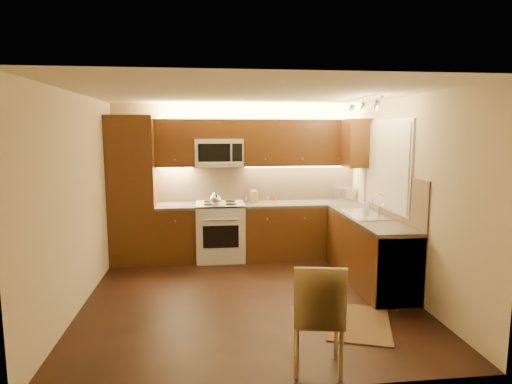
{
  "coord_description": "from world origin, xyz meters",
  "views": [
    {
      "loc": [
        -0.52,
        -5.17,
        2.06
      ],
      "look_at": [
        0.15,
        0.55,
        1.25
      ],
      "focal_mm": 30.39,
      "sensor_mm": 36.0,
      "label": 1
    }
  ],
  "objects": [
    {
      "name": "floor",
      "position": [
        0.0,
        0.0,
        0.0
      ],
      "size": [
        4.0,
        4.0,
        0.01
      ],
      "primitive_type": "cube",
      "color": "black",
      "rests_on": "ground"
    },
    {
      "name": "ceiling",
      "position": [
        0.0,
        0.0,
        2.5
      ],
      "size": [
        4.0,
        4.0,
        0.01
      ],
      "primitive_type": "cube",
      "color": "beige",
      "rests_on": "ground"
    },
    {
      "name": "wall_back",
      "position": [
        0.0,
        2.0,
        1.25
      ],
      "size": [
        4.0,
        0.01,
        2.5
      ],
      "primitive_type": "cube",
      "color": "#C5B290",
      "rests_on": "ground"
    },
    {
      "name": "wall_front",
      "position": [
        0.0,
        -2.0,
        1.25
      ],
      "size": [
        4.0,
        0.01,
        2.5
      ],
      "primitive_type": "cube",
      "color": "#C5B290",
      "rests_on": "ground"
    },
    {
      "name": "wall_left",
      "position": [
        -2.0,
        0.0,
        1.25
      ],
      "size": [
        0.01,
        4.0,
        2.5
      ],
      "primitive_type": "cube",
      "color": "#C5B290",
      "rests_on": "ground"
    },
    {
      "name": "wall_right",
      "position": [
        2.0,
        0.0,
        1.25
      ],
      "size": [
        0.01,
        4.0,
        2.5
      ],
      "primitive_type": "cube",
      "color": "#C5B290",
      "rests_on": "ground"
    },
    {
      "name": "pantry",
      "position": [
        -1.65,
        1.7,
        1.15
      ],
      "size": [
        0.7,
        0.6,
        2.3
      ],
      "primitive_type": "cube",
      "color": "#42200E",
      "rests_on": "floor"
    },
    {
      "name": "base_cab_back_left",
      "position": [
        -0.99,
        1.7,
        0.43
      ],
      "size": [
        0.62,
        0.6,
        0.86
      ],
      "primitive_type": "cube",
      "color": "#42200E",
      "rests_on": "floor"
    },
    {
      "name": "counter_back_left",
      "position": [
        -0.99,
        1.7,
        0.88
      ],
      "size": [
        0.62,
        0.6,
        0.04
      ],
      "primitive_type": "cube",
      "color": "#373532",
      "rests_on": "base_cab_back_left"
    },
    {
      "name": "base_cab_back_right",
      "position": [
        1.04,
        1.7,
        0.43
      ],
      "size": [
        1.92,
        0.6,
        0.86
      ],
      "primitive_type": "cube",
      "color": "#42200E",
      "rests_on": "floor"
    },
    {
      "name": "counter_back_right",
      "position": [
        1.04,
        1.7,
        0.88
      ],
      "size": [
        1.92,
        0.6,
        0.04
      ],
      "primitive_type": "cube",
      "color": "#373532",
      "rests_on": "base_cab_back_right"
    },
    {
      "name": "base_cab_right",
      "position": [
        1.7,
        0.4,
        0.43
      ],
      "size": [
        0.6,
        2.0,
        0.86
      ],
      "primitive_type": "cube",
      "color": "#42200E",
      "rests_on": "floor"
    },
    {
      "name": "counter_right",
      "position": [
        1.7,
        0.4,
        0.88
      ],
      "size": [
        0.6,
        2.0,
        0.04
      ],
      "primitive_type": "cube",
      "color": "#373532",
      "rests_on": "base_cab_right"
    },
    {
      "name": "dishwasher",
      "position": [
        1.7,
        -0.3,
        0.43
      ],
      "size": [
        0.58,
        0.6,
        0.84
      ],
      "primitive_type": "cube",
      "color": "silver",
      "rests_on": "floor"
    },
    {
      "name": "backsplash_back",
      "position": [
        0.35,
        1.99,
        1.2
      ],
      "size": [
        3.3,
        0.02,
        0.6
      ],
      "primitive_type": "cube",
      "color": "tan",
      "rests_on": "wall_back"
    },
    {
      "name": "backsplash_right",
      "position": [
        1.99,
        0.4,
        1.2
      ],
      "size": [
        0.02,
        2.0,
        0.6
      ],
      "primitive_type": "cube",
      "color": "tan",
      "rests_on": "wall_right"
    },
    {
      "name": "upper_cab_back_left",
      "position": [
        -0.99,
        1.82,
        1.88
      ],
      "size": [
        0.62,
        0.35,
        0.75
      ],
      "primitive_type": "cube",
      "color": "#42200E",
      "rests_on": "wall_back"
    },
    {
      "name": "upper_cab_back_right",
      "position": [
        1.04,
        1.82,
        1.88
      ],
      "size": [
        1.92,
        0.35,
        0.75
      ],
      "primitive_type": "cube",
      "color": "#42200E",
      "rests_on": "wall_back"
    },
    {
      "name": "upper_cab_bridge",
      "position": [
        -0.3,
        1.82,
        2.09
      ],
      "size": [
        0.76,
        0.35,
        0.31
      ],
      "primitive_type": "cube",
      "color": "#42200E",
      "rests_on": "wall_back"
    },
    {
      "name": "upper_cab_right_corner",
      "position": [
        1.82,
        1.4,
        1.88
      ],
      "size": [
        0.35,
        0.5,
        0.75
      ],
      "primitive_type": "cube",
      "color": "#42200E",
      "rests_on": "wall_right"
    },
    {
      "name": "stove",
      "position": [
        -0.3,
        1.68,
        0.46
      ],
      "size": [
        0.76,
        0.65,
        0.92
      ],
      "primitive_type": null,
      "color": "silver",
      "rests_on": "floor"
    },
    {
      "name": "microwave",
      "position": [
        -0.3,
        1.81,
        1.72
      ],
      "size": [
        0.76,
        0.38,
        0.44
      ],
      "primitive_type": null,
      "color": "silver",
      "rests_on": "wall_back"
    },
    {
      "name": "window_frame",
      "position": [
        1.99,
        0.55,
        1.6
      ],
      "size": [
        0.03,
        1.44,
        1.24
      ],
      "primitive_type": "cube",
      "color": "silver",
      "rests_on": "wall_right"
    },
    {
      "name": "window_blinds",
      "position": [
        1.97,
        0.55,
        1.6
      ],
      "size": [
        0.02,
        1.36,
        1.16
      ],
      "primitive_type": "cube",
      "color": "silver",
      "rests_on": "wall_right"
    },
    {
      "name": "sink",
      "position": [
        1.7,
        0.55,
        0.98
      ],
      "size": [
        0.52,
        0.86,
        0.15
      ],
      "primitive_type": null,
      "color": "silver",
      "rests_on": "counter_right"
    },
    {
      "name": "faucet",
      "position": [
        1.88,
        0.55,
        1.05
      ],
      "size": [
        0.2,
        0.04,
        0.3
      ],
      "primitive_type": null,
      "color": "silver",
      "rests_on": "counter_right"
    },
    {
      "name": "track_light_bar",
      "position": [
        1.55,
        0.4,
        2.46
      ],
      "size": [
        0.04,
        1.2,
        0.03
      ],
      "primitive_type": "cube",
      "color": "silver",
      "rests_on": "ceiling"
    },
    {
      "name": "kettle",
      "position": [
        -0.38,
        1.47,
        1.03
      ],
      "size": [
        0.24,
        0.24,
        0.23
      ],
      "primitive_type": null,
      "rotation": [
        0.0,
        0.0,
        0.25
      ],
      "color": "silver",
      "rests_on": "stove"
    },
    {
      "name": "toaster_oven",
      "position": [
        1.84,
        1.87,
        1.01
      ],
      "size": [
        0.39,
        0.31,
        0.21
      ],
      "primitive_type": "cube",
      "rotation": [
        0.0,
        0.0,
        0.14
      ],
      "color": "silver",
      "rests_on": "counter_back_right"
    },
    {
      "name": "knife_block",
      "position": [
        0.26,
        1.79,
        1.0
      ],
      "size": [
        0.13,
        0.16,
        0.2
      ],
      "primitive_type": "cube",
      "rotation": [
        0.0,
        0.0,
        0.28
      ],
      "color": "olive",
      "rests_on": "counter_back_right"
    },
    {
      "name": "spice_jar_a",
      "position": [
        0.15,
        1.82,
        0.95
      ],
      "size": [
        0.04,
        0.04,
        0.09
      ],
      "primitive_type": "cylinder",
      "rotation": [
        0.0,
        0.0,
        -0.17
      ],
      "color": "silver",
      "rests_on": "counter_back_right"
    },
    {
      "name": "spice_jar_b",
      "position": [
        0.28,
        1.84,
        0.94
      ],
      "size": [
        0.05,
        0.05,
        0.09
      ],
      "primitive_type": "cylinder",
      "rotation": [
        0.0,
        0.0,
        0.25
      ],
      "color": "brown",
      "rests_on": "counter_back_right"
    },
    {
      "name": "spice_jar_c",
      "position": [
        0.51,
        1.87,
        0.94
      ],
      "size": [
        0.06,
        0.06,
        0.09
      ],
      "primitive_type": "cylinder",
      "rotation": [
        0.0,
        0.0,
        0.17
      ],
      "color": "silver",
      "rests_on": "counter_back_right"
    },
    {
      "name": "spice_jar_d",
      "position": [
        0.64,
        1.92,
        0.95
      ],
      "size": [
        0.05,
        0.05,
        0.09
      ],
      "primitive_type": "cylinder",
      "rotation": [
        0.0,
        0.0,
        0.22
      ],
      "color": "brown",
      "rests_on": "counter_back_right"
    },
    {
      "name": "soap_bottle",
      "position": [
        1.82,
        0.86,
        0.99
      ],
      "size": [
        0.1,
        0.1,
        0.17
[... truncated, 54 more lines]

